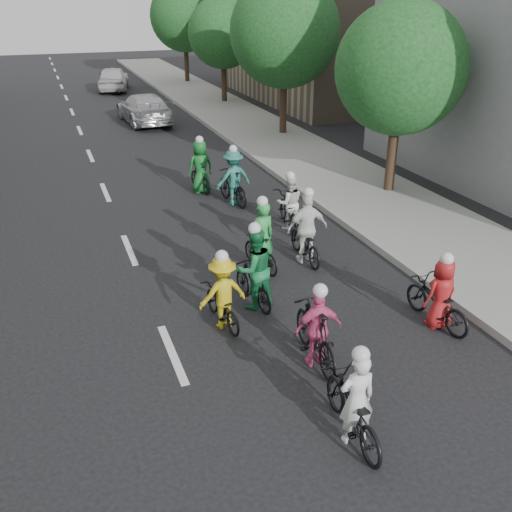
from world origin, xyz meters
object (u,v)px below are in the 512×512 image
cyclist_5 (261,245)px  follow_car_trail (113,79)px  cyclist_0 (353,407)px  cyclist_6 (289,208)px  cyclist_2 (222,298)px  cyclist_9 (200,171)px  cyclist_8 (306,236)px  cyclist_7 (233,181)px  cyclist_4 (438,300)px  follow_car_lead (144,108)px  cyclist_3 (316,332)px  cyclist_1 (254,275)px

cyclist_5 → follow_car_trail: 29.18m
cyclist_5 → follow_car_trail: size_ratio=0.41×
cyclist_0 → cyclist_6: size_ratio=0.94×
cyclist_0 → cyclist_6: cyclist_6 is taller
cyclist_2 → cyclist_9: cyclist_9 is taller
cyclist_8 → cyclist_9: cyclist_8 is taller
cyclist_0 → cyclist_6: bearing=-103.2°
cyclist_5 → cyclist_7: 4.78m
cyclist_4 → follow_car_trail: cyclist_4 is taller
follow_car_lead → follow_car_trail: 11.26m
cyclist_6 → cyclist_8: (-0.47, -2.15, 0.06)m
cyclist_3 → cyclist_6: (2.12, 6.12, -0.03)m
cyclist_6 → cyclist_8: size_ratio=1.03×
cyclist_0 → cyclist_2: cyclist_2 is taller
cyclist_9 → cyclist_0: bearing=77.4°
cyclist_1 → cyclist_3: size_ratio=0.99×
cyclist_1 → follow_car_lead: bearing=-101.6°
cyclist_5 → cyclist_6: 2.82m
cyclist_7 → follow_car_lead: 13.22m
cyclist_7 → follow_car_trail: size_ratio=0.41×
cyclist_0 → cyclist_8: 6.21m
cyclist_3 → cyclist_7: bearing=-94.0°
cyclist_6 → cyclist_4: bearing=106.7°
cyclist_9 → follow_car_trail: size_ratio=0.41×
cyclist_4 → cyclist_5: bearing=-61.4°
cyclist_5 → follow_car_trail: cyclist_5 is taller
cyclist_4 → cyclist_9: bearing=-83.0°
cyclist_4 → follow_car_trail: (-1.94, 32.70, 0.23)m
cyclist_7 → cyclist_4: bearing=91.9°
follow_car_trail → follow_car_lead: bearing=101.7°
cyclist_2 → cyclist_3: 2.15m
cyclist_1 → cyclist_5: bearing=-124.0°
cyclist_2 → cyclist_4: bearing=153.1°
cyclist_2 → cyclist_5: cyclist_5 is taller
cyclist_1 → cyclist_7: size_ratio=1.01×
cyclist_4 → cyclist_6: (-0.72, 5.79, 0.04)m
cyclist_3 → cyclist_8: (1.65, 3.97, 0.03)m
cyclist_8 → follow_car_trail: size_ratio=0.41×
cyclist_2 → cyclist_6: cyclist_6 is taller
cyclist_6 → follow_car_trail: bearing=-77.7°
cyclist_0 → cyclist_5: size_ratio=0.99×
cyclist_0 → follow_car_lead: size_ratio=0.37×
cyclist_3 → follow_car_trail: (0.90, 33.03, 0.16)m
cyclist_0 → cyclist_5: bearing=-93.8°
cyclist_3 → cyclist_4: 2.85m
cyclist_7 → follow_car_lead: bearing=-97.1°
cyclist_3 → cyclist_9: 10.11m
cyclist_0 → cyclist_9: size_ratio=0.98×
cyclist_5 → cyclist_9: bearing=-102.7°
cyclist_0 → cyclist_3: size_ratio=0.96×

